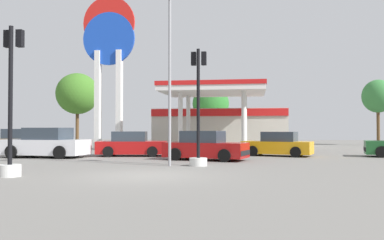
{
  "coord_description": "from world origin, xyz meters",
  "views": [
    {
      "loc": [
        3.55,
        -12.97,
        1.56
      ],
      "look_at": [
        -0.88,
        15.77,
        2.2
      ],
      "focal_mm": 37.47,
      "sensor_mm": 36.0,
      "label": 1
    }
  ],
  "objects_px": {
    "traffic_signal_0": "(11,126)",
    "tree_1": "(211,104)",
    "tree_2": "(378,96)",
    "car_3": "(24,142)",
    "car_4": "(278,145)",
    "car_0": "(132,145)",
    "tree_0": "(77,94)",
    "traffic_signal_1": "(198,126)",
    "car_6": "(46,144)",
    "station_pole_sign": "(109,52)",
    "car_1": "(205,147)",
    "corner_streetlamp": "(169,64)"
  },
  "relations": [
    {
      "from": "car_0",
      "to": "car_1",
      "type": "xyz_separation_m",
      "value": [
        4.5,
        -2.29,
        0.02
      ]
    },
    {
      "from": "car_3",
      "to": "traffic_signal_0",
      "type": "height_order",
      "value": "traffic_signal_0"
    },
    {
      "from": "station_pole_sign",
      "to": "tree_1",
      "type": "relative_size",
      "value": 2.14
    },
    {
      "from": "car_1",
      "to": "car_0",
      "type": "bearing_deg",
      "value": 153.06
    },
    {
      "from": "car_1",
      "to": "tree_2",
      "type": "xyz_separation_m",
      "value": [
        14.02,
        20.16,
        3.95
      ]
    },
    {
      "from": "traffic_signal_0",
      "to": "traffic_signal_1",
      "type": "xyz_separation_m",
      "value": [
        5.57,
        4.66,
        0.03
      ]
    },
    {
      "from": "station_pole_sign",
      "to": "tree_0",
      "type": "relative_size",
      "value": 1.58
    },
    {
      "from": "car_4",
      "to": "tree_1",
      "type": "bearing_deg",
      "value": 110.72
    },
    {
      "from": "traffic_signal_0",
      "to": "corner_streetlamp",
      "type": "relative_size",
      "value": 0.69
    },
    {
      "from": "car_6",
      "to": "car_4",
      "type": "bearing_deg",
      "value": 14.0
    },
    {
      "from": "car_3",
      "to": "tree_0",
      "type": "relative_size",
      "value": 0.59
    },
    {
      "from": "car_3",
      "to": "tree_1",
      "type": "bearing_deg",
      "value": 52.32
    },
    {
      "from": "traffic_signal_0",
      "to": "tree_1",
      "type": "distance_m",
      "value": 25.99
    },
    {
      "from": "tree_2",
      "to": "tree_0",
      "type": "bearing_deg",
      "value": 179.95
    },
    {
      "from": "tree_2",
      "to": "car_6",
      "type": "bearing_deg",
      "value": -139.27
    },
    {
      "from": "car_3",
      "to": "corner_streetlamp",
      "type": "xyz_separation_m",
      "value": [
        11.15,
        -7.62,
        3.57
      ]
    },
    {
      "from": "car_3",
      "to": "car_4",
      "type": "distance_m",
      "value": 16.0
    },
    {
      "from": "station_pole_sign",
      "to": "car_3",
      "type": "relative_size",
      "value": 2.69
    },
    {
      "from": "car_3",
      "to": "car_1",
      "type": "bearing_deg",
      "value": -18.39
    },
    {
      "from": "traffic_signal_1",
      "to": "tree_0",
      "type": "distance_m",
      "value": 28.59
    },
    {
      "from": "car_3",
      "to": "car_4",
      "type": "relative_size",
      "value": 1.05
    },
    {
      "from": "car_6",
      "to": "car_0",
      "type": "bearing_deg",
      "value": 22.46
    },
    {
      "from": "tree_1",
      "to": "car_1",
      "type": "bearing_deg",
      "value": -84.8
    },
    {
      "from": "car_1",
      "to": "tree_1",
      "type": "relative_size",
      "value": 0.79
    },
    {
      "from": "station_pole_sign",
      "to": "tree_2",
      "type": "height_order",
      "value": "station_pole_sign"
    },
    {
      "from": "car_6",
      "to": "car_1",
      "type": "bearing_deg",
      "value": -3.31
    },
    {
      "from": "corner_streetlamp",
      "to": "car_3",
      "type": "bearing_deg",
      "value": 145.64
    },
    {
      "from": "car_6",
      "to": "tree_1",
      "type": "distance_m",
      "value": 19.02
    },
    {
      "from": "tree_0",
      "to": "car_3",
      "type": "bearing_deg",
      "value": -76.6
    },
    {
      "from": "tree_2",
      "to": "corner_streetlamp",
      "type": "bearing_deg",
      "value": -122.53
    },
    {
      "from": "car_0",
      "to": "car_6",
      "type": "height_order",
      "value": "car_6"
    },
    {
      "from": "car_3",
      "to": "traffic_signal_1",
      "type": "bearing_deg",
      "value": -30.23
    },
    {
      "from": "tree_0",
      "to": "corner_streetlamp",
      "type": "height_order",
      "value": "tree_0"
    },
    {
      "from": "traffic_signal_1",
      "to": "car_3",
      "type": "bearing_deg",
      "value": 149.77
    },
    {
      "from": "station_pole_sign",
      "to": "car_0",
      "type": "height_order",
      "value": "station_pole_sign"
    },
    {
      "from": "station_pole_sign",
      "to": "tree_2",
      "type": "xyz_separation_m",
      "value": [
        22.65,
        10.63,
        -2.86
      ]
    },
    {
      "from": "car_1",
      "to": "station_pole_sign",
      "type": "bearing_deg",
      "value": 132.14
    },
    {
      "from": "car_6",
      "to": "corner_streetlamp",
      "type": "bearing_deg",
      "value": -27.77
    },
    {
      "from": "tree_0",
      "to": "traffic_signal_0",
      "type": "bearing_deg",
      "value": -69.23
    },
    {
      "from": "traffic_signal_1",
      "to": "car_6",
      "type": "bearing_deg",
      "value": 157.83
    },
    {
      "from": "car_0",
      "to": "tree_0",
      "type": "bearing_deg",
      "value": 122.91
    },
    {
      "from": "tree_2",
      "to": "traffic_signal_0",
      "type": "bearing_deg",
      "value": -124.92
    },
    {
      "from": "car_0",
      "to": "car_4",
      "type": "height_order",
      "value": "car_0"
    },
    {
      "from": "car_0",
      "to": "tree_0",
      "type": "relative_size",
      "value": 0.56
    },
    {
      "from": "car_0",
      "to": "traffic_signal_1",
      "type": "height_order",
      "value": "traffic_signal_1"
    },
    {
      "from": "station_pole_sign",
      "to": "car_6",
      "type": "relative_size",
      "value": 2.56
    },
    {
      "from": "tree_0",
      "to": "traffic_signal_1",
      "type": "bearing_deg",
      "value": -55.24
    },
    {
      "from": "station_pole_sign",
      "to": "traffic_signal_0",
      "type": "xyz_separation_m",
      "value": [
        3.15,
        -17.31,
        -5.83
      ]
    },
    {
      "from": "station_pole_sign",
      "to": "car_3",
      "type": "distance_m",
      "value": 9.42
    },
    {
      "from": "tree_0",
      "to": "corner_streetlamp",
      "type": "bearing_deg",
      "value": -57.74
    }
  ]
}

